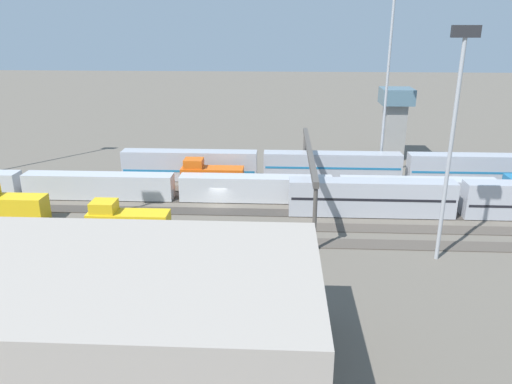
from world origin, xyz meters
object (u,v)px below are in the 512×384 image
Objects in this scene: train_on_track_5 at (127,224)px; train_on_track_2 at (247,188)px; train_on_track_1 at (211,177)px; train_on_track_3 at (459,199)px; light_mast_0 at (389,60)px; control_tower at (395,118)px; train_on_track_0 at (332,167)px; signal_gantry at (309,158)px; light_mast_3 at (455,117)px; train_on_track_4 at (7,207)px.

train_on_track_5 is 20.48m from train_on_track_2.
train_on_track_1 reaches higher than train_on_track_2.
train_on_track_3 is 1.46× the size of light_mast_0.
train_on_track_2 is at bearing -132.90° from train_on_track_5.
light_mast_0 is (-36.33, -27.95, 17.90)m from train_on_track_5.
control_tower is at bearing -84.93° from train_on_track_3.
train_on_track_0 is at bearing -165.89° from train_on_track_1.
train_on_track_1 and train_on_track_5 have the same top height.
train_on_track_3 reaches higher than train_on_track_2.
train_on_track_1 is 0.21× the size of train_on_track_3.
signal_gantry is at bearing 164.76° from train_on_track_2.
light_mast_3 is 45.67m from control_tower.
train_on_track_4 is at bearing -15.52° from train_on_track_5.
signal_gantry is (13.22, 15.45, -12.51)m from light_mast_0.
train_on_track_5 is at bearing 164.48° from train_on_track_4.
train_on_track_0 is at bearing -110.07° from signal_gantry.
train_on_track_5 is 18.69m from train_on_track_4.
light_mast_0 is at bearing -130.55° from signal_gantry.
train_on_track_4 is at bearing 23.64° from train_on_track_0.
control_tower is at bearing -134.83° from train_on_track_5.
signal_gantry is at bearing 153.92° from train_on_track_1.
light_mast_0 is (-28.54, -7.95, 17.90)m from train_on_track_1.
light_mast_3 is (-0.93, 31.30, -3.52)m from light_mast_0.
light_mast_0 is 1.25× the size of light_mast_3.
light_mast_0 is 1.08× the size of signal_gantry.
train_on_track_1 is 40.01m from control_tower.
control_tower is (-33.32, -21.35, 5.87)m from train_on_track_1.
train_on_track_3 is 4.72× the size of train_on_track_5.
signal_gantry is (14.15, -15.85, -8.98)m from light_mast_3.
control_tower is at bearing -148.41° from train_on_track_4.
signal_gantry reaches higher than train_on_track_0.
train_on_track_5 is 0.73× the size of control_tower.
signal_gantry is at bearing 69.93° from train_on_track_0.
signal_gantry is (20.77, -2.50, 4.94)m from train_on_track_3.
train_on_track_0 is 7.14× the size of train_on_track_4.
train_on_track_1 is 0.33× the size of signal_gantry.
train_on_track_0 is at bearing -71.33° from light_mast_3.
train_on_track_1 is 37.46m from train_on_track_3.
light_mast_0 is at bearing -149.97° from train_on_track_2.
light_mast_3 reaches higher than control_tower.
train_on_track_3 is at bearing 112.83° from light_mast_0.
train_on_track_2 is at bearing 30.03° from light_mast_0.
signal_gantry reaches higher than train_on_track_4.
light_mast_0 reaches higher than light_mast_3.
train_on_track_5 is 0.14× the size of train_on_track_0.
light_mast_3 is at bearing 141.61° from train_on_track_1.
train_on_track_1 and train_on_track_3 have the same top height.
train_on_track_1 is at bearing -39.12° from train_on_track_2.
train_on_track_2 is (-6.15, 5.00, -0.08)m from train_on_track_1.
signal_gantry is (-9.18, 2.50, 5.48)m from train_on_track_2.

